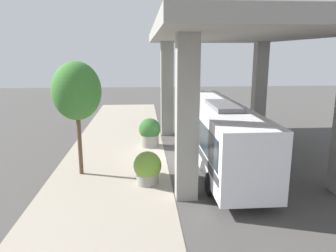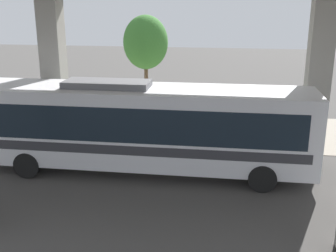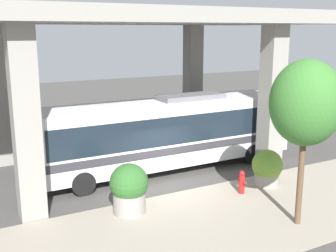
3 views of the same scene
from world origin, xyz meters
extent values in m
plane|color=#474442|center=(0.00, 0.00, 0.00)|extent=(80.00, 80.00, 0.00)
cube|color=gray|center=(-3.00, 0.00, 0.01)|extent=(6.00, 40.00, 0.02)
cube|color=gray|center=(0.50, -5.54, 3.44)|extent=(0.90, 0.90, 6.87)
cube|color=gray|center=(0.50, 5.54, 3.44)|extent=(0.90, 0.90, 6.87)
cube|color=silver|center=(2.77, -1.22, 1.90)|extent=(2.56, 12.95, 2.90)
cube|color=#19232D|center=(2.77, -1.22, 2.25)|extent=(2.60, 11.91, 1.27)
cube|color=#333338|center=(2.77, -1.22, 1.32)|extent=(2.60, 12.30, 0.35)
cube|color=slate|center=(2.77, -2.51, 3.47)|extent=(1.28, 3.24, 0.24)
cylinder|color=black|center=(1.57, 3.31, 0.50)|extent=(0.28, 1.00, 1.00)
cylinder|color=black|center=(3.97, 3.31, 0.50)|extent=(0.28, 1.00, 1.00)
cylinder|color=black|center=(1.57, -5.43, 0.50)|extent=(0.28, 1.00, 1.00)
cylinder|color=black|center=(3.97, -5.43, 0.50)|extent=(0.28, 1.00, 1.00)
cylinder|color=#B21919|center=(-1.37, -2.46, 0.40)|extent=(0.24, 0.24, 0.81)
sphere|color=#B21919|center=(-1.37, -2.46, 0.88)|extent=(0.23, 0.23, 0.23)
cylinder|color=#B21919|center=(-1.55, -2.46, 0.53)|extent=(0.14, 0.11, 0.11)
cylinder|color=#B21919|center=(-1.20, -2.46, 0.53)|extent=(0.14, 0.11, 0.11)
cylinder|color=gray|center=(-0.88, 2.34, 0.39)|extent=(1.19, 1.19, 0.78)
sphere|color=#2D6028|center=(-0.88, 2.34, 1.18)|extent=(1.43, 1.43, 1.43)
sphere|color=#993F8C|center=(-0.73, 2.23, 0.95)|extent=(0.42, 0.42, 0.42)
cylinder|color=gray|center=(-1.12, -4.01, 0.28)|extent=(1.05, 1.05, 0.56)
sphere|color=olive|center=(-1.12, -4.01, 0.92)|extent=(1.32, 1.32, 1.32)
sphere|color=#BF334C|center=(-0.99, -4.12, 0.71)|extent=(0.37, 0.37, 0.37)
cylinder|color=brown|center=(-4.50, -2.45, 1.78)|extent=(0.21, 0.21, 3.56)
ellipsoid|color=#38722D|center=(-4.50, -2.45, 4.28)|extent=(2.39, 2.39, 2.87)
camera|label=1|loc=(-1.27, -18.61, 6.12)|focal=35.00mm
camera|label=2|loc=(17.86, 1.96, 6.59)|focal=45.00mm
camera|label=3|loc=(-14.25, 7.99, 6.62)|focal=45.00mm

